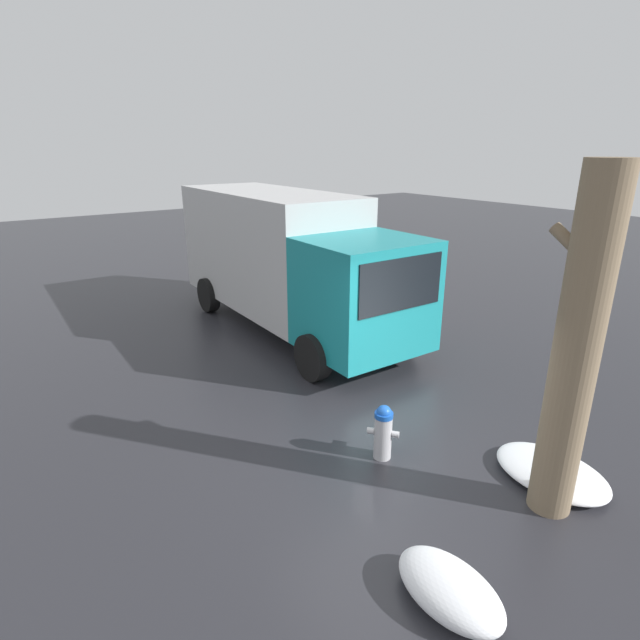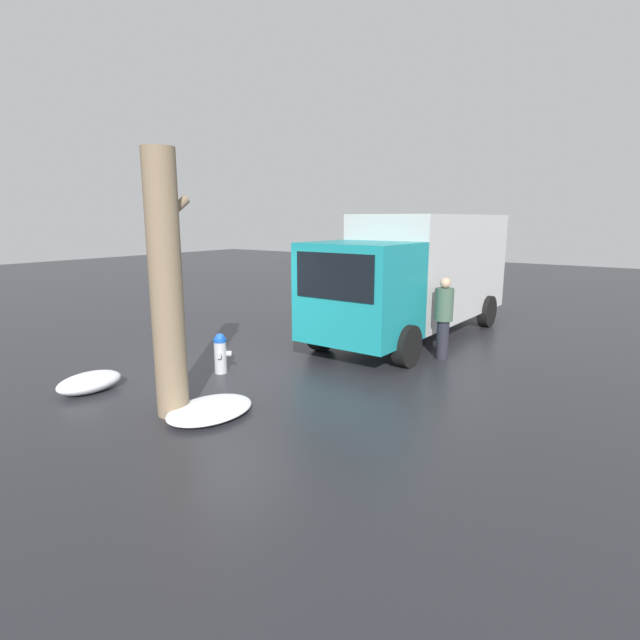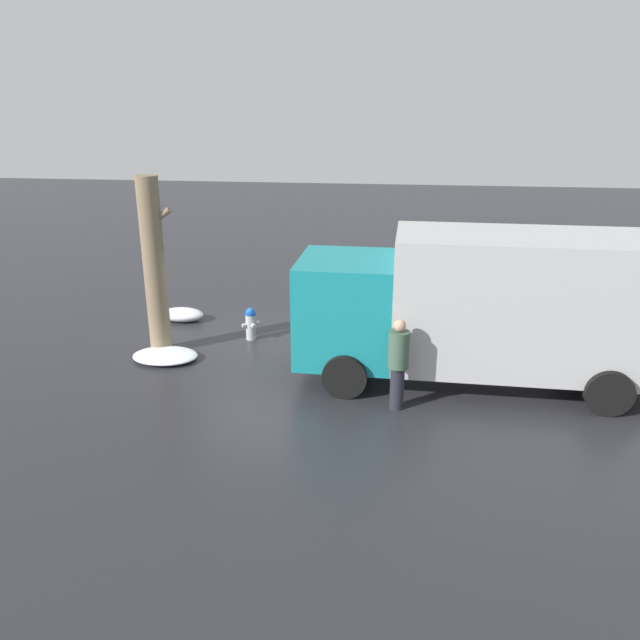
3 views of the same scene
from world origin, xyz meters
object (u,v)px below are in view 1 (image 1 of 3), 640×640
at_px(fire_hydrant, 383,431).
at_px(delivery_truck, 286,257).
at_px(tree_trunk, 576,352).
at_px(pedestrian, 381,294).

relative_size(fire_hydrant, delivery_truck, 0.11).
xyz_separation_m(tree_trunk, delivery_truck, (7.35, -0.83, -0.34)).
bearing_deg(delivery_truck, pedestrian, 129.73).
distance_m(delivery_truck, pedestrian, 2.39).
height_order(fire_hydrant, pedestrian, pedestrian).
xyz_separation_m(fire_hydrant, delivery_truck, (5.40, -1.80, 1.30)).
bearing_deg(pedestrian, fire_hydrant, 25.52).
relative_size(fire_hydrant, tree_trunk, 0.20).
distance_m(fire_hydrant, tree_trunk, 2.72).
xyz_separation_m(delivery_truck, pedestrian, (-1.78, -1.42, -0.73)).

